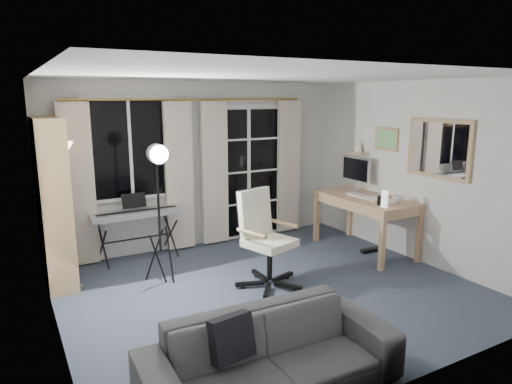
% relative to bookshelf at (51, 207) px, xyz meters
% --- Properties ---
extents(floor, '(4.50, 4.00, 0.02)m').
position_rel_bookshelf_xyz_m(floor, '(2.12, -1.44, -0.94)').
color(floor, '#343D4D').
rests_on(floor, ground).
extents(window, '(1.20, 0.08, 1.40)m').
position_rel_bookshelf_xyz_m(window, '(1.07, 0.53, 0.57)').
color(window, white).
rests_on(window, floor).
extents(french_door, '(1.32, 0.09, 2.11)m').
position_rel_bookshelf_xyz_m(french_door, '(2.87, 0.53, 0.09)').
color(french_door, white).
rests_on(french_door, floor).
extents(curtains, '(3.60, 0.07, 2.13)m').
position_rel_bookshelf_xyz_m(curtains, '(1.99, 0.44, 0.16)').
color(curtains, gold).
rests_on(curtains, floor).
extents(bookshelf, '(0.32, 0.92, 1.97)m').
position_rel_bookshelf_xyz_m(bookshelf, '(0.00, 0.00, 0.00)').
color(bookshelf, '#A17955').
rests_on(bookshelf, floor).
extents(torchiere_lamp, '(0.31, 0.31, 1.71)m').
position_rel_bookshelf_xyz_m(torchiere_lamp, '(0.13, -0.29, 0.44)').
color(torchiere_lamp, '#B2B2B7').
rests_on(torchiere_lamp, floor).
extents(keyboard_piano, '(1.19, 0.58, 0.86)m').
position_rel_bookshelf_xyz_m(keyboard_piano, '(1.05, 0.26, -0.28)').
color(keyboard_piano, black).
rests_on(keyboard_piano, floor).
extents(studio_light, '(0.30, 0.34, 1.70)m').
position_rel_bookshelf_xyz_m(studio_light, '(1.10, -0.62, 0.43)').
color(studio_light, black).
rests_on(studio_light, floor).
extents(office_chair, '(0.79, 0.76, 1.14)m').
position_rel_bookshelf_xyz_m(office_chair, '(2.13, -1.20, -0.26)').
color(office_chair, black).
rests_on(office_chair, floor).
extents(desk, '(0.76, 1.50, 0.80)m').
position_rel_bookshelf_xyz_m(desk, '(4.00, -0.90, -0.23)').
color(desk, tan).
rests_on(desk, floor).
extents(monitor, '(0.19, 0.57, 0.50)m').
position_rel_bookshelf_xyz_m(monitor, '(4.20, -0.45, 0.17)').
color(monitor, silver).
rests_on(monitor, desk).
extents(desk_clutter, '(0.47, 0.90, 1.01)m').
position_rel_bookshelf_xyz_m(desk_clutter, '(3.94, -1.14, -0.31)').
color(desk_clutter, white).
rests_on(desk_clutter, desk).
extents(mug, '(0.13, 0.10, 0.13)m').
position_rel_bookshelf_xyz_m(mug, '(4.10, -1.40, -0.07)').
color(mug, silver).
rests_on(mug, desk).
extents(wall_mirror, '(0.04, 0.94, 0.74)m').
position_rel_bookshelf_xyz_m(wall_mirror, '(4.35, -1.79, 0.62)').
color(wall_mirror, '#A17955').
rests_on(wall_mirror, floor).
extents(framed_print, '(0.03, 0.42, 0.32)m').
position_rel_bookshelf_xyz_m(framed_print, '(4.35, -0.89, 0.67)').
color(framed_print, '#A17955').
rests_on(framed_print, floor).
extents(wall_shelf, '(0.16, 0.30, 0.18)m').
position_rel_bookshelf_xyz_m(wall_shelf, '(4.28, -0.39, 0.47)').
color(wall_shelf, '#A17955').
rests_on(wall_shelf, floor).
extents(sofa, '(1.98, 0.64, 0.77)m').
position_rel_bookshelf_xyz_m(sofa, '(1.18, -2.99, -0.55)').
color(sofa, '#2E2E31').
rests_on(sofa, floor).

